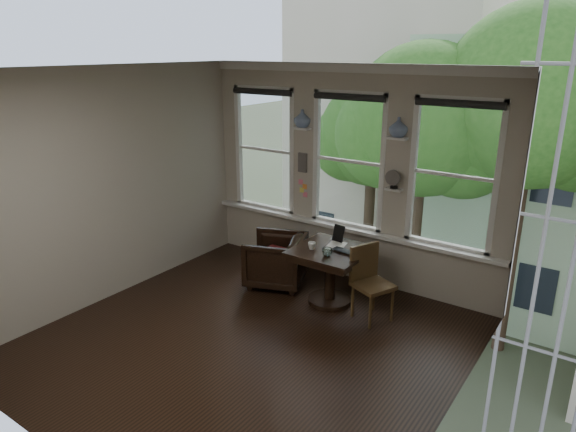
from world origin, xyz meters
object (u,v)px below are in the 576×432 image
Objects in this scene: side_chair_right at (373,285)px; mug at (312,246)px; table at (330,276)px; laptop at (342,252)px; armchair_left at (275,260)px.

side_chair_right is 9.39× the size of mug.
mug is (-0.20, -0.14, 0.42)m from table.
side_chair_right is at bearing 1.06° from laptop.
armchair_left is 0.86× the size of side_chair_right.
table is 1.14× the size of armchair_left.
side_chair_right is at bearing 4.08° from mug.
laptop reaches higher than armchair_left.
armchair_left is at bearing 165.94° from mug.
laptop is at bearing -11.01° from table.
side_chair_right reaches higher than laptop.
laptop is at bearing 64.70° from armchair_left.
armchair_left is 2.52× the size of laptop.
mug is at bearing 54.71° from armchair_left.
side_chair_right is at bearing 64.47° from armchair_left.
mug is at bearing -159.58° from laptop.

